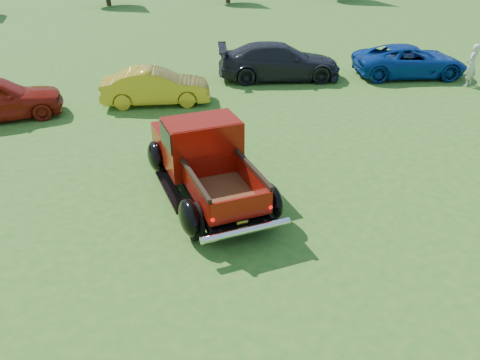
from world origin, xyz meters
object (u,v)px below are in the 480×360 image
at_px(show_car_blue, 410,61).
at_px(spectator, 471,65).
at_px(show_car_grey, 279,61).
at_px(pickup_truck, 203,157).
at_px(show_car_yellow, 156,87).

xyz_separation_m(show_car_blue, spectator, (1.51, -1.71, 0.18)).
height_order(show_car_grey, show_car_blue, show_car_grey).
distance_m(show_car_grey, spectator, 7.22).
distance_m(pickup_truck, show_car_grey, 9.12).
relative_size(pickup_truck, spectator, 3.01).
distance_m(pickup_truck, show_car_blue, 11.95).
bearing_deg(spectator, pickup_truck, -5.07).
relative_size(pickup_truck, show_car_yellow, 1.32).
xyz_separation_m(show_car_yellow, spectator, (11.72, -0.87, 0.20)).
height_order(pickup_truck, show_car_grey, pickup_truck).
bearing_deg(spectator, show_car_grey, -51.96).
bearing_deg(show_car_blue, show_car_yellow, 104.60).
relative_size(show_car_yellow, spectator, 2.29).
distance_m(pickup_truck, show_car_yellow, 6.20).
xyz_separation_m(show_car_yellow, show_car_grey, (5.00, 1.78, 0.10)).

